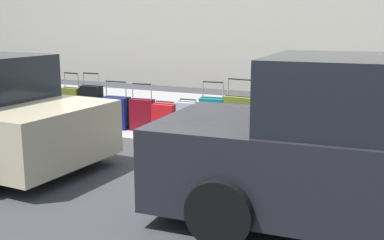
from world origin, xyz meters
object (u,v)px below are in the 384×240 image
(suitcase_black_10, at_px, (92,106))
(suitcase_olive_4, at_px, (240,120))
(suitcase_black_3, at_px, (274,121))
(bollard_post, at_px, (0,102))
(suitcase_olive_11, at_px, (73,106))
(fire_hydrant, at_px, (35,98))
(suitcase_red_7, at_px, (165,119))
(suitcase_red_0, at_px, (368,136))
(suitcase_maroon_1, at_px, (334,132))
(suitcase_teal_5, at_px, (213,118))
(suitcase_maroon_8, at_px, (142,115))
(suitcase_navy_2, at_px, (303,127))
(suitcase_silver_6, at_px, (188,119))
(suitcase_navy_9, at_px, (117,113))

(suitcase_black_10, bearing_deg, suitcase_olive_4, 179.88)
(suitcase_black_3, distance_m, bollard_post, 5.55)
(suitcase_olive_11, height_order, fire_hydrant, suitcase_olive_11)
(suitcase_black_3, height_order, suitcase_red_7, suitcase_black_3)
(suitcase_red_0, height_order, suitcase_olive_4, suitcase_olive_4)
(suitcase_maroon_1, bearing_deg, fire_hydrant, 0.41)
(suitcase_maroon_1, bearing_deg, suitcase_red_0, 173.88)
(suitcase_teal_5, bearing_deg, suitcase_maroon_8, -0.74)
(suitcase_navy_2, relative_size, suitcase_olive_11, 0.79)
(suitcase_black_10, relative_size, suitcase_olive_11, 1.02)
(suitcase_teal_5, height_order, suitcase_olive_11, suitcase_olive_11)
(suitcase_teal_5, height_order, suitcase_black_10, suitcase_black_10)
(suitcase_olive_4, xyz_separation_m, suitcase_black_10, (2.86, -0.01, 0.00))
(suitcase_silver_6, xyz_separation_m, suitcase_red_7, (0.44, -0.01, -0.03))
(suitcase_black_10, bearing_deg, fire_hydrant, -1.00)
(suitcase_olive_4, bearing_deg, suitcase_silver_6, -3.72)
(suitcase_maroon_1, xyz_separation_m, suitcase_olive_11, (4.77, 0.05, 0.04))
(suitcase_navy_9, height_order, suitcase_olive_11, suitcase_olive_11)
(suitcase_navy_9, bearing_deg, suitcase_navy_2, 178.17)
(suitcase_maroon_1, xyz_separation_m, suitcase_black_3, (0.92, -0.01, 0.08))
(suitcase_teal_5, relative_size, suitcase_silver_6, 1.49)
(suitcase_teal_5, relative_size, suitcase_red_7, 1.67)
(suitcase_maroon_1, height_order, suitcase_teal_5, suitcase_teal_5)
(suitcase_navy_2, height_order, suitcase_maroon_8, suitcase_maroon_8)
(suitcase_red_0, xyz_separation_m, suitcase_black_10, (4.78, 0.01, 0.08))
(fire_hydrant, bearing_deg, bollard_post, 10.93)
(fire_hydrant, bearing_deg, suitcase_red_0, 179.91)
(suitcase_maroon_1, xyz_separation_m, suitcase_navy_2, (0.43, 0.11, 0.06))
(suitcase_navy_2, height_order, suitcase_black_10, suitcase_black_10)
(suitcase_red_0, xyz_separation_m, suitcase_black_3, (1.39, -0.06, 0.08))
(suitcase_maroon_8, bearing_deg, suitcase_teal_5, 179.26)
(suitcase_maroon_8, bearing_deg, suitcase_red_7, 175.14)
(suitcase_navy_2, height_order, bollard_post, suitcase_navy_2)
(suitcase_teal_5, xyz_separation_m, suitcase_red_7, (0.87, 0.02, -0.08))
(suitcase_maroon_8, distance_m, bollard_post, 3.17)
(suitcase_navy_9, height_order, bollard_post, suitcase_navy_9)
(suitcase_black_3, bearing_deg, fire_hydrant, 0.62)
(suitcase_red_7, bearing_deg, suitcase_maroon_1, -179.96)
(suitcase_olive_4, bearing_deg, fire_hydrant, -0.41)
(suitcase_black_10, bearing_deg, suitcase_black_3, -178.73)
(suitcase_teal_5, height_order, suitcase_red_7, suitcase_teal_5)
(suitcase_red_7, xyz_separation_m, fire_hydrant, (2.86, 0.04, 0.18))
(suitcase_black_3, xyz_separation_m, bollard_post, (5.55, 0.20, -0.05))
(suitcase_maroon_1, distance_m, suitcase_navy_9, 3.82)
(suitcase_teal_5, distance_m, suitcase_black_10, 2.36)
(suitcase_red_7, xyz_separation_m, suitcase_navy_9, (0.99, 0.00, 0.03))
(suitcase_navy_9, distance_m, suitcase_olive_11, 0.95)
(suitcase_red_0, relative_size, suitcase_navy_9, 1.05)
(suitcase_red_0, height_order, suitcase_maroon_1, suitcase_red_0)
(suitcase_silver_6, distance_m, suitcase_black_10, 1.93)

